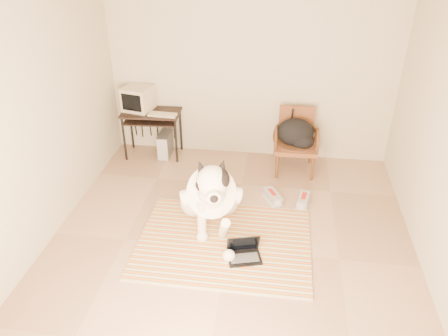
% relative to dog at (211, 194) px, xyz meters
% --- Properties ---
extents(floor, '(4.50, 4.50, 0.00)m').
position_rel_dog_xyz_m(floor, '(0.27, -0.41, -0.42)').
color(floor, '#A48064').
rests_on(floor, ground).
extents(wall_back, '(4.50, 0.00, 4.50)m').
position_rel_dog_xyz_m(wall_back, '(0.27, 1.84, 0.93)').
color(wall_back, beige).
rests_on(wall_back, floor).
extents(wall_left, '(0.00, 4.50, 4.50)m').
position_rel_dog_xyz_m(wall_left, '(-1.73, -0.41, 0.93)').
color(wall_left, beige).
rests_on(wall_left, floor).
extents(rug, '(1.89, 1.45, 0.02)m').
position_rel_dog_xyz_m(rug, '(0.20, -0.31, -0.41)').
color(rug, orange).
rests_on(rug, floor).
extents(dog, '(0.75, 1.39, 1.06)m').
position_rel_dog_xyz_m(dog, '(0.00, 0.00, 0.00)').
color(dog, white).
rests_on(dog, rug).
extents(laptop, '(0.40, 0.33, 0.24)m').
position_rel_dog_xyz_m(laptop, '(0.44, -0.52, -0.34)').
color(laptop, black).
rests_on(laptop, rug).
extents(computer_desk, '(0.86, 0.51, 0.69)m').
position_rel_dog_xyz_m(computer_desk, '(-1.13, 1.57, 0.17)').
color(computer_desk, black).
rests_on(computer_desk, floor).
extents(crt_monitor, '(0.45, 0.43, 0.34)m').
position_rel_dog_xyz_m(crt_monitor, '(-1.33, 1.64, 0.44)').
color(crt_monitor, '#BFB296').
rests_on(crt_monitor, computer_desk).
extents(desk_keyboard, '(0.41, 0.17, 0.03)m').
position_rel_dog_xyz_m(desk_keyboard, '(-0.93, 1.47, 0.29)').
color(desk_keyboard, '#BFB296').
rests_on(desk_keyboard, computer_desk).
extents(pc_tower, '(0.17, 0.39, 0.36)m').
position_rel_dog_xyz_m(pc_tower, '(-0.95, 1.58, -0.24)').
color(pc_tower, '#464648').
rests_on(pc_tower, floor).
extents(rattan_chair, '(0.58, 0.56, 0.87)m').
position_rel_dog_xyz_m(rattan_chair, '(0.95, 1.45, 0.02)').
color(rattan_chair, brown).
rests_on(rattan_chair, floor).
extents(backpack, '(0.51, 0.43, 0.37)m').
position_rel_dog_xyz_m(backpack, '(0.95, 1.40, 0.15)').
color(backpack, black).
rests_on(backpack, rattan_chair).
extents(sneaker_left, '(0.27, 0.36, 0.12)m').
position_rel_dog_xyz_m(sneaker_left, '(0.69, 0.59, -0.37)').
color(sneaker_left, silver).
rests_on(sneaker_left, floor).
extents(sneaker_right, '(0.19, 0.34, 0.11)m').
position_rel_dog_xyz_m(sneaker_right, '(1.07, 0.56, -0.37)').
color(sneaker_right, silver).
rests_on(sneaker_right, floor).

